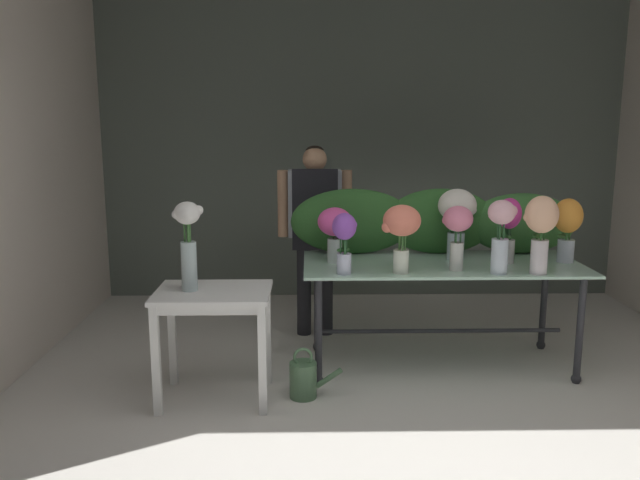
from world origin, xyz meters
The scene contains 18 objects.
ground_plane centered at (0.00, 1.91, 0.00)m, with size 8.42×8.42×0.00m, color silver.
wall_back centered at (0.00, 3.83, 1.49)m, with size 5.34×0.12×2.99m, color slate.
wall_left centered at (-2.67, 1.91, 1.49)m, with size 0.12×3.95×2.99m, color beige.
display_table_glass centered at (0.43, 1.79, 0.67)m, with size 2.00×0.88×0.79m.
side_table_white centered at (-1.15, 1.25, 0.63)m, with size 0.73×0.56×0.74m.
florist centered at (-0.49, 2.52, 0.99)m, with size 0.62×0.24×1.60m.
foliage_backdrop centered at (0.49, 2.11, 1.04)m, with size 2.20×0.28×0.51m.
vase_ivory_freesia centered at (0.55, 1.90, 1.13)m, with size 0.29×0.28×0.53m.
vase_magenta_lilies centered at (0.89, 1.77, 1.08)m, with size 0.19×0.17×0.47m.
vase_blush_ranunculus centered at (0.74, 1.45, 1.08)m, with size 0.20×0.18×0.50m.
vase_coral_hydrangea centered at (0.08, 1.48, 1.10)m, with size 0.27×0.25×0.46m.
vase_rosy_snapdragons centered at (0.47, 1.55, 1.08)m, with size 0.21×0.20×0.45m.
vase_peach_dahlias centered at (1.00, 1.44, 1.11)m, with size 0.23×0.22×0.53m.
vase_violet_tulips centered at (-0.30, 1.46, 1.04)m, with size 0.17×0.16×0.41m.
vase_fuchsia_carnations centered at (-0.35, 1.82, 1.05)m, with size 0.25×0.25×0.40m.
vase_sunset_anemones centered at (1.33, 1.79, 1.07)m, with size 0.21×0.21×0.47m.
vase_white_roses_tall centered at (-1.30, 1.25, 1.05)m, with size 0.19×0.17×0.57m.
watering_can centered at (-0.57, 1.26, 0.13)m, with size 0.35×0.18×0.34m.
Camera 1 is at (-0.54, -2.69, 1.81)m, focal length 35.64 mm.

